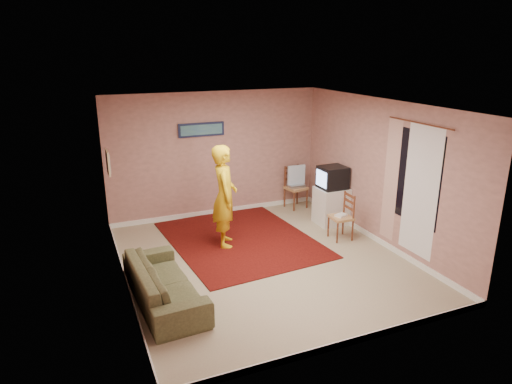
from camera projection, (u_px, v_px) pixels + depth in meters
name	position (u px, v px, depth m)	size (l,w,h in m)	color
ground	(264.00, 261.00, 7.67)	(5.00, 5.00, 0.00)	tan
wall_back	(216.00, 155.00, 9.47)	(4.50, 0.02, 2.60)	tan
wall_front	(354.00, 247.00, 5.08)	(4.50, 0.02, 2.60)	tan
wall_left	(119.00, 205.00, 6.44)	(0.02, 5.00, 2.60)	tan
wall_right	(380.00, 173.00, 8.10)	(0.02, 5.00, 2.60)	tan
ceiling	(265.00, 105.00, 6.88)	(4.50, 5.00, 0.02)	silver
baseboard_back	(218.00, 211.00, 9.84)	(4.50, 0.02, 0.10)	white
baseboard_front	(347.00, 342.00, 5.46)	(4.50, 0.02, 0.10)	white
baseboard_left	(127.00, 284.00, 6.83)	(0.02, 5.00, 0.10)	white
baseboard_right	(374.00, 238.00, 8.48)	(0.02, 5.00, 0.10)	white
window	(416.00, 177.00, 7.26)	(0.01, 1.10, 1.50)	black
curtain_sheer	(420.00, 192.00, 7.19)	(0.01, 0.75, 2.10)	white
curtain_floral	(391.00, 181.00, 7.80)	(0.01, 0.35, 2.10)	beige
curtain_rod	(419.00, 123.00, 6.98)	(0.02, 0.02, 1.40)	brown
picture_back	(201.00, 130.00, 9.16)	(0.95, 0.04, 0.28)	#151B3A
picture_left	(108.00, 162.00, 7.79)	(0.04, 0.38, 0.42)	beige
area_rug	(240.00, 239.00, 8.51)	(2.44, 3.05, 0.02)	#330505
tv_cabinet	(331.00, 206.00, 9.20)	(0.59, 0.54, 0.75)	silver
crt_tv	(332.00, 177.00, 9.02)	(0.53, 0.47, 0.44)	black
chair_a	(296.00, 183.00, 10.07)	(0.49, 0.48, 0.51)	tan
dvd_player	(296.00, 186.00, 10.09)	(0.36, 0.26, 0.06)	#ABAAAF
blue_throw	(296.00, 175.00, 10.01)	(0.41, 0.05, 0.43)	#9BD3FF
chair_b	(341.00, 212.00, 8.41)	(0.39, 0.41, 0.47)	tan
game_console	(341.00, 215.00, 8.43)	(0.20, 0.15, 0.04)	white
sofa	(164.00, 283.00, 6.38)	(1.95, 0.76, 0.57)	brown
person	(225.00, 196.00, 8.04)	(0.67, 0.44, 1.84)	gold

